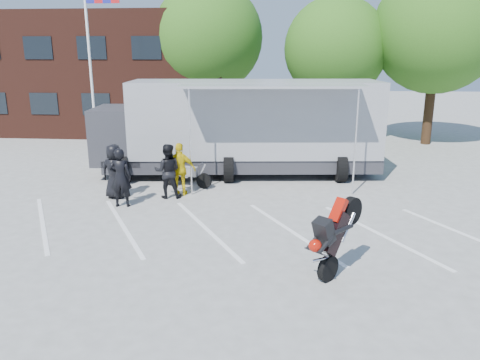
% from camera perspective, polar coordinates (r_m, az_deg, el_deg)
% --- Properties ---
extents(ground, '(100.00, 100.00, 0.00)m').
position_cam_1_polar(ground, '(12.38, -5.85, -7.55)').
color(ground, '#A4A49F').
rests_on(ground, ground).
extents(parking_bay_lines, '(18.09, 13.33, 0.01)m').
position_cam_1_polar(parking_bay_lines, '(13.29, -5.03, -5.86)').
color(parking_bay_lines, white).
rests_on(parking_bay_lines, ground).
extents(office_building, '(18.00, 8.00, 7.00)m').
position_cam_1_polar(office_building, '(31.68, -18.03, 12.30)').
color(office_building, '#431E15').
rests_on(office_building, ground).
extents(flagpole, '(1.61, 0.12, 8.00)m').
position_cam_1_polar(flagpole, '(22.83, -17.35, 15.34)').
color(flagpole, white).
rests_on(flagpole, ground).
extents(tree_left, '(6.12, 6.12, 8.64)m').
position_cam_1_polar(tree_left, '(27.52, -3.90, 16.94)').
color(tree_left, '#382314').
rests_on(tree_left, ground).
extents(tree_mid, '(5.44, 5.44, 7.68)m').
position_cam_1_polar(tree_mid, '(26.32, 11.57, 15.39)').
color(tree_mid, '#382314').
rests_on(tree_mid, ground).
extents(tree_right, '(6.46, 6.46, 9.12)m').
position_cam_1_polar(tree_right, '(26.84, 22.93, 16.52)').
color(tree_right, '#382314').
rests_on(tree_right, ground).
extents(transporter_truck, '(12.21, 6.79, 3.72)m').
position_cam_1_polar(transporter_truck, '(18.94, 0.28, 0.69)').
color(transporter_truck, gray).
rests_on(transporter_truck, ground).
extents(parked_motorcycle, '(1.98, 1.03, 0.99)m').
position_cam_1_polar(parked_motorcycle, '(17.31, -6.37, -0.83)').
color(parked_motorcycle, '#B9B9BF').
rests_on(parked_motorcycle, ground).
extents(stunt_bike_rider, '(1.67, 1.76, 1.95)m').
position_cam_1_polar(stunt_bike_rider, '(11.04, 12.53, -10.83)').
color(stunt_bike_rider, black).
rests_on(stunt_bike_rider, ground).
extents(spectator_leather_a, '(0.94, 0.65, 1.85)m').
position_cam_1_polar(spectator_leather_a, '(16.23, -15.03, 1.02)').
color(spectator_leather_a, black).
rests_on(spectator_leather_a, ground).
extents(spectator_leather_b, '(0.74, 0.53, 1.91)m').
position_cam_1_polar(spectator_leather_b, '(15.28, -14.36, 0.29)').
color(spectator_leather_b, black).
rests_on(spectator_leather_b, ground).
extents(spectator_leather_c, '(0.99, 0.82, 1.85)m').
position_cam_1_polar(spectator_leather_c, '(15.91, -8.82, 1.08)').
color(spectator_leather_c, black).
rests_on(spectator_leather_c, ground).
extents(spectator_hivis, '(1.08, 0.47, 1.83)m').
position_cam_1_polar(spectator_hivis, '(16.13, -7.29, 1.30)').
color(spectator_hivis, yellow).
rests_on(spectator_hivis, ground).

